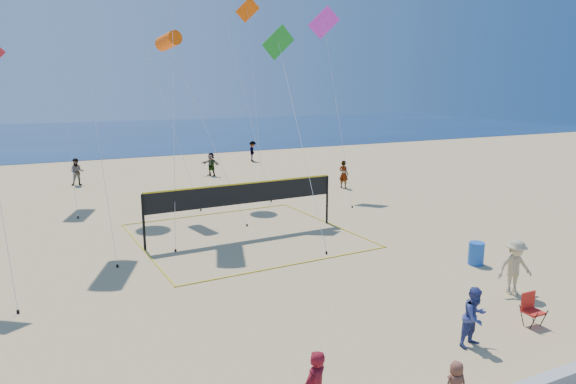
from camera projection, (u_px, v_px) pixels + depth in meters
name	position (u px, v px, depth m)	size (l,w,h in m)	color
ground	(373.00, 357.00, 11.96)	(120.00, 120.00, 0.00)	tan
ocean	(94.00, 134.00, 66.53)	(140.00, 50.00, 0.03)	#10244E
bystander_a	(475.00, 317.00, 12.34)	(0.73, 0.57, 1.49)	navy
bystander_b	(515.00, 267.00, 15.41)	(1.10, 0.63, 1.71)	tan
far_person_1	(211.00, 164.00, 35.83)	(1.50, 0.48, 1.62)	gray
far_person_2	(344.00, 174.00, 31.54)	(0.62, 0.41, 1.71)	gray
far_person_3	(77.00, 172.00, 32.34)	(0.84, 0.65, 1.72)	gray
far_person_4	(253.00, 151.00, 42.65)	(1.09, 0.63, 1.69)	gray
camp_chair	(531.00, 307.00, 13.47)	(0.48, 0.59, 0.98)	red
trash_barrel	(476.00, 253.00, 18.07)	(0.54, 0.54, 0.80)	blue
volleyball_net	(243.00, 200.00, 21.31)	(8.88, 8.73, 2.27)	black
kite_2	(169.00, 41.00, 24.55)	(2.63, 5.54, 8.76)	#FF5706
kite_4	(280.00, 52.00, 23.79)	(2.06, 6.95, 9.02)	#1B9527
kite_5	(325.00, 30.00, 29.32)	(1.97, 5.45, 10.68)	#F131DE
kite_9	(248.00, 19.00, 35.25)	(2.42, 6.12, 12.19)	#FF5706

